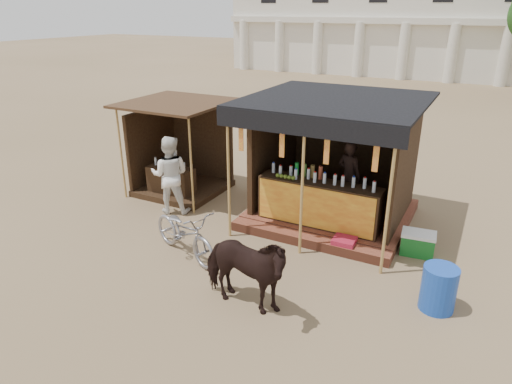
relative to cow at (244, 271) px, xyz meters
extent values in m
plane|color=#846B4C|center=(-0.88, 0.50, -0.69)|extent=(120.00, 120.00, 0.00)
cube|color=brown|center=(0.12, 4.00, -0.58)|extent=(3.40, 2.80, 0.22)
cube|color=brown|center=(0.12, 2.45, -0.59)|extent=(3.40, 0.35, 0.20)
cube|color=#352413|center=(0.12, 3.05, 0.01)|extent=(2.60, 0.55, 0.95)
cube|color=#C55717|center=(0.12, 2.77, 0.01)|extent=(2.50, 0.02, 0.88)
cube|color=#352413|center=(0.12, 5.25, 0.78)|extent=(3.00, 0.12, 2.50)
cube|color=#352413|center=(-1.38, 4.00, 0.78)|extent=(0.12, 2.50, 2.50)
cube|color=#352413|center=(1.62, 4.00, 0.78)|extent=(0.12, 2.50, 2.50)
cube|color=black|center=(0.12, 3.80, 2.06)|extent=(3.60, 3.60, 0.06)
cube|color=black|center=(0.12, 2.02, 1.88)|extent=(3.60, 0.06, 0.36)
cylinder|color=tan|center=(-1.48, 2.05, 0.69)|extent=(0.06, 0.06, 2.75)
cylinder|color=tan|center=(0.12, 2.05, 0.69)|extent=(0.06, 0.06, 2.75)
cylinder|color=tan|center=(1.72, 2.05, 0.69)|extent=(0.06, 0.06, 2.75)
cube|color=red|center=(-1.18, 2.05, 1.51)|extent=(0.10, 0.02, 0.55)
cube|color=red|center=(-0.31, 2.05, 1.51)|extent=(0.10, 0.02, 0.55)
cube|color=red|center=(0.55, 2.05, 1.51)|extent=(0.10, 0.02, 0.55)
cube|color=red|center=(1.42, 2.05, 1.51)|extent=(0.10, 0.02, 0.55)
imported|color=black|center=(0.42, 4.10, 0.33)|extent=(0.66, 0.53, 1.59)
cube|color=#352413|center=(-3.88, 3.70, -0.61)|extent=(2.00, 2.00, 0.15)
cube|color=#352413|center=(-3.88, 4.65, 0.36)|extent=(1.90, 0.10, 2.10)
cube|color=#352413|center=(-4.83, 3.70, 0.36)|extent=(0.10, 1.90, 2.10)
cube|color=#472D19|center=(-3.88, 3.60, 1.66)|extent=(2.40, 2.40, 0.06)
cylinder|color=tan|center=(-4.93, 2.65, 0.49)|extent=(0.05, 0.05, 2.35)
cylinder|color=tan|center=(-2.83, 2.65, 0.49)|extent=(0.05, 0.05, 2.35)
cube|color=#352413|center=(-3.88, 3.20, -0.29)|extent=(1.20, 0.50, 0.80)
imported|color=black|center=(0.00, 0.00, 0.00)|extent=(1.65, 0.79, 1.37)
imported|color=#94949C|center=(-1.83, 0.94, -0.19)|extent=(2.02, 1.29, 1.00)
imported|color=white|center=(-3.34, 2.50, 0.23)|extent=(1.10, 1.00, 1.84)
cylinder|color=#1642AA|center=(2.76, 1.42, -0.31)|extent=(0.69, 0.69, 0.75)
cube|color=maroon|center=(0.88, 2.50, -0.54)|extent=(0.45, 0.42, 0.30)
cube|color=#176B23|center=(2.17, 3.10, -0.49)|extent=(0.66, 0.48, 0.40)
cube|color=white|center=(2.17, 3.10, -0.26)|extent=(0.68, 0.51, 0.06)
cube|color=silver|center=(-2.88, 30.50, 3.31)|extent=(26.00, 7.00, 8.00)
cube|color=silver|center=(-2.88, 26.90, 3.01)|extent=(26.00, 0.50, 0.40)
cylinder|color=silver|center=(-14.88, 26.90, 1.11)|extent=(0.70, 0.70, 3.60)
cylinder|color=silver|center=(-11.88, 26.90, 1.11)|extent=(0.70, 0.70, 3.60)
cylinder|color=silver|center=(-8.88, 26.90, 1.11)|extent=(0.70, 0.70, 3.60)
cylinder|color=silver|center=(-5.88, 26.90, 1.11)|extent=(0.70, 0.70, 3.60)
cylinder|color=silver|center=(-2.88, 26.90, 1.11)|extent=(0.70, 0.70, 3.60)
cylinder|color=silver|center=(0.12, 26.90, 1.11)|extent=(0.70, 0.70, 3.60)
cylinder|color=silver|center=(3.12, 26.90, 1.11)|extent=(0.70, 0.70, 3.60)
camera|label=1|loc=(3.02, -5.36, 3.83)|focal=32.00mm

